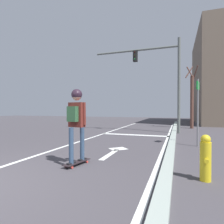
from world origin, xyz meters
TOP-DOWN VIEW (x-y plane):
  - lane_line_center at (-0.39, 6.00)m, footprint 0.12×20.00m
  - lane_line_curbside at (3.06, 6.00)m, footprint 0.12×20.00m
  - stop_bar at (1.41, 7.78)m, footprint 3.60×0.40m
  - lane_arrow_stem at (1.59, 3.30)m, footprint 0.16×1.40m
  - lane_arrow_head at (1.59, 4.15)m, footprint 0.71×0.71m
  - curb_strip at (3.31, 6.00)m, footprint 0.24×24.00m
  - skateboard at (1.21, 2.02)m, footprint 0.36×0.83m
  - skater at (1.21, 2.00)m, footprint 0.48×0.64m
  - traffic_signal_mast at (2.42, 9.28)m, footprint 5.08×0.34m
  - street_sign_post at (4.20, 5.53)m, footprint 0.14×0.44m
  - fire_hydrant at (4.02, 1.93)m, footprint 0.20×0.30m
  - roadside_tree at (4.43, 12.47)m, footprint 0.90×0.89m

SIDE VIEW (x-z plane):
  - lane_line_center at x=-0.39m, z-range 0.00..0.01m
  - lane_line_curbside at x=3.06m, z-range 0.00..0.01m
  - stop_bar at x=1.41m, z-range 0.00..0.01m
  - lane_arrow_stem at x=1.59m, z-range 0.00..0.01m
  - lane_arrow_head at x=1.59m, z-range 0.00..0.01m
  - skateboard at x=1.21m, z-range 0.03..0.11m
  - curb_strip at x=3.31m, z-range 0.00..0.14m
  - fire_hydrant at x=4.02m, z-range 0.00..0.87m
  - skater at x=1.21m, z-range 0.33..2.09m
  - street_sign_post at x=4.20m, z-range 0.37..2.83m
  - roadside_tree at x=4.43m, z-range -0.19..4.28m
  - traffic_signal_mast at x=2.42m, z-range 0.95..6.34m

